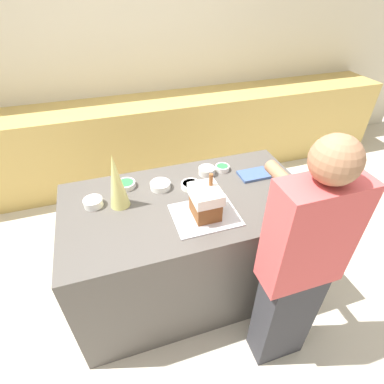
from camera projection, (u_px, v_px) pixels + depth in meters
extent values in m
plane|color=beige|center=(189.00, 283.00, 2.48)|extent=(12.00, 12.00, 0.00)
cube|color=beige|center=(132.00, 57.00, 3.25)|extent=(8.00, 0.05, 2.60)
cube|color=tan|center=(145.00, 140.00, 3.51)|extent=(6.00, 0.60, 0.92)
cube|color=#514C47|center=(188.00, 246.00, 2.22)|extent=(1.63, 0.88, 0.88)
cube|color=silver|center=(205.00, 215.00, 1.83)|extent=(0.39, 0.32, 0.01)
cube|color=brown|center=(205.00, 207.00, 1.79)|extent=(0.15, 0.18, 0.12)
cube|color=white|center=(206.00, 194.00, 1.73)|extent=(0.17, 0.20, 0.07)
cylinder|color=brown|center=(211.00, 180.00, 1.72)|extent=(0.02, 0.02, 0.08)
cone|color=#DBD675|center=(116.00, 181.00, 1.80)|extent=(0.12, 0.12, 0.37)
cylinder|color=white|center=(93.00, 203.00, 1.89)|extent=(0.12, 0.12, 0.05)
cylinder|color=pink|center=(93.00, 200.00, 1.88)|extent=(0.10, 0.10, 0.01)
cylinder|color=white|center=(191.00, 185.00, 2.05)|extent=(0.13, 0.13, 0.04)
cylinder|color=pink|center=(191.00, 184.00, 2.04)|extent=(0.11, 0.11, 0.01)
cylinder|color=white|center=(160.00, 185.00, 2.04)|extent=(0.14, 0.14, 0.04)
cylinder|color=#4770DB|center=(160.00, 183.00, 2.03)|extent=(0.11, 0.11, 0.01)
cylinder|color=silver|center=(126.00, 184.00, 2.06)|extent=(0.13, 0.13, 0.04)
cylinder|color=green|center=(126.00, 183.00, 2.05)|extent=(0.11, 0.11, 0.01)
cylinder|color=silver|center=(207.00, 171.00, 2.18)|extent=(0.12, 0.12, 0.05)
cylinder|color=#4770DB|center=(207.00, 169.00, 2.16)|extent=(0.10, 0.10, 0.01)
cylinder|color=white|center=(222.00, 168.00, 2.22)|extent=(0.10, 0.10, 0.04)
cylinder|color=green|center=(222.00, 166.00, 2.21)|extent=(0.08, 0.08, 0.01)
cube|color=#3F598C|center=(254.00, 175.00, 2.17)|extent=(0.22, 0.14, 0.02)
cube|color=#333338|center=(283.00, 315.00, 1.84)|extent=(0.32, 0.18, 0.78)
cube|color=#CC4C4C|center=(310.00, 235.00, 1.42)|extent=(0.42, 0.19, 0.61)
sphere|color=#996B4C|center=(336.00, 160.00, 1.17)|extent=(0.21, 0.21, 0.21)
cylinder|color=#996B4C|center=(291.00, 187.00, 1.50)|extent=(0.07, 0.42, 0.07)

